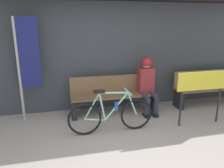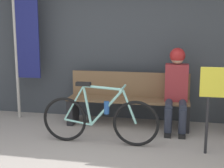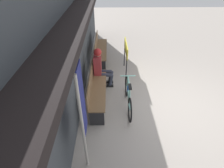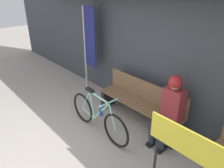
{
  "view_description": "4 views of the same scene",
  "coord_description": "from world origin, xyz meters",
  "views": [
    {
      "loc": [
        -0.78,
        -2.45,
        2.01
      ],
      "look_at": [
        0.13,
        1.45,
        0.86
      ],
      "focal_mm": 35.0,
      "sensor_mm": 36.0,
      "label": 1
    },
    {
      "loc": [
        1.01,
        -2.74,
        1.56
      ],
      "look_at": [
        0.17,
        1.45,
        0.77
      ],
      "focal_mm": 50.0,
      "sensor_mm": 36.0,
      "label": 2
    },
    {
      "loc": [
        -3.52,
        1.66,
        3.31
      ],
      "look_at": [
        0.12,
        1.6,
        0.69
      ],
      "focal_mm": 28.0,
      "sensor_mm": 36.0,
      "label": 3
    },
    {
      "loc": [
        2.76,
        -0.87,
        2.6
      ],
      "look_at": [
        -0.02,
        1.58,
        0.86
      ],
      "focal_mm": 35.0,
      "sensor_mm": 36.0,
      "label": 4
    }
  ],
  "objects": [
    {
      "name": "person_seated",
      "position": [
        1.05,
        1.93,
        0.72
      ],
      "size": [
        0.34,
        0.59,
        1.25
      ],
      "color": "#2D3342",
      "rests_on": "ground_plane"
    },
    {
      "name": "bicycle",
      "position": [
        0.05,
        1.17,
        0.35
      ],
      "size": [
        1.6,
        0.4,
        0.84
      ],
      "color": "black",
      "rests_on": "ground_plane"
    },
    {
      "name": "park_bench_near",
      "position": [
        0.31,
        2.03,
        0.41
      ],
      "size": [
        1.9,
        0.42,
        0.85
      ],
      "color": "brown",
      "rests_on": "ground_plane"
    },
    {
      "name": "storefront_wall",
      "position": [
        0.0,
        2.47,
        1.66
      ],
      "size": [
        12.0,
        0.56,
        3.2
      ],
      "color": "#3D4247",
      "rests_on": "ground_plane"
    },
    {
      "name": "banner_pole",
      "position": [
        -1.47,
        2.11,
        1.29
      ],
      "size": [
        0.45,
        0.05,
        2.11
      ],
      "color": "#B7B2A8",
      "rests_on": "ground_plane"
    }
  ]
}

